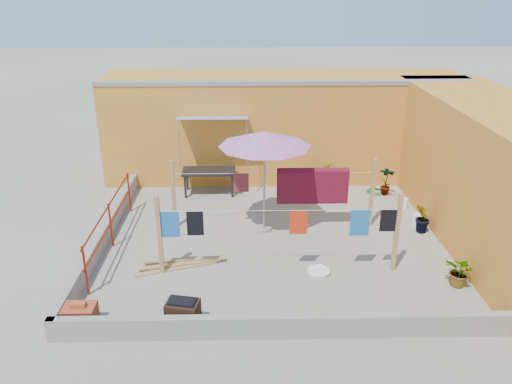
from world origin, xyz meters
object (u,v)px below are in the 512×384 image
outdoor_table (209,173)px  green_hose (375,191)px  white_basin (318,271)px  plant_back_a (317,177)px  water_jug_a (417,220)px  water_jug_b (404,203)px  brick_stack (80,316)px  brazier (183,313)px  patio_umbrella (265,139)px

outdoor_table → green_hose: (4.95, -0.05, -0.62)m
white_basin → green_hose: 5.03m
outdoor_table → plant_back_a: bearing=2.8°
white_basin → green_hose: size_ratio=0.96×
water_jug_a → water_jug_b: bearing=90.0°
outdoor_table → water_jug_b: size_ratio=4.71×
brick_stack → green_hose: 9.24m
brazier → water_jug_a: 6.78m
plant_back_a → brazier: bearing=-117.4°
brick_stack → plant_back_a: bearing=51.0°
plant_back_a → water_jug_a: bearing=-47.6°
outdoor_table → white_basin: outdoor_table is taller
brick_stack → green_hose: brick_stack is taller
white_basin → brazier: bearing=-147.9°
outdoor_table → water_jug_a: bearing=-22.8°
patio_umbrella → plant_back_a: size_ratio=3.24×
brazier → water_jug_a: brazier is taller
water_jug_a → plant_back_a: (-2.24, 2.46, 0.26)m
white_basin → plant_back_a: size_ratio=0.58×
brick_stack → white_basin: (4.57, 1.70, -0.17)m
plant_back_a → brick_stack: bearing=-129.0°
outdoor_table → brick_stack: outdoor_table is taller
outdoor_table → plant_back_a: (3.22, 0.16, -0.22)m
brick_stack → plant_back_a: 8.19m
brazier → brick_stack: bearing=180.0°
brick_stack → green_hose: (6.89, 6.16, -0.18)m
water_jug_a → water_jug_b: (0.00, 1.12, -0.02)m
green_hose → patio_umbrella: bearing=-145.2°
water_jug_b → brazier: bearing=-137.8°
white_basin → green_hose: (2.32, 4.46, -0.01)m
brick_stack → water_jug_a: brick_stack is taller
brazier → water_jug_b: (5.54, 5.02, -0.11)m
water_jug_a → white_basin: bearing=-142.1°
brick_stack → white_basin: size_ratio=1.14×
patio_umbrella → water_jug_a: 4.51m
white_basin → water_jug_a: water_jug_a is taller
water_jug_b → water_jug_a: bearing=-90.0°
green_hose → outdoor_table: bearing=179.5°
brick_stack → patio_umbrella: bearing=47.5°
brick_stack → plant_back_a: size_ratio=0.67×
water_jug_b → brick_stack: bearing=-145.8°
patio_umbrella → plant_back_a: (1.69, 2.58, -1.95)m
green_hose → plant_back_a: plant_back_a is taller
water_jug_a → green_hose: bearing=102.8°
brazier → water_jug_a: size_ratio=1.69×
white_basin → water_jug_a: 3.59m
brazier → green_hose: bearing=50.8°
brazier → water_jug_b: bearing=42.2°
patio_umbrella → plant_back_a: bearing=56.8°
outdoor_table → brazier: (-0.07, -6.20, -0.40)m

